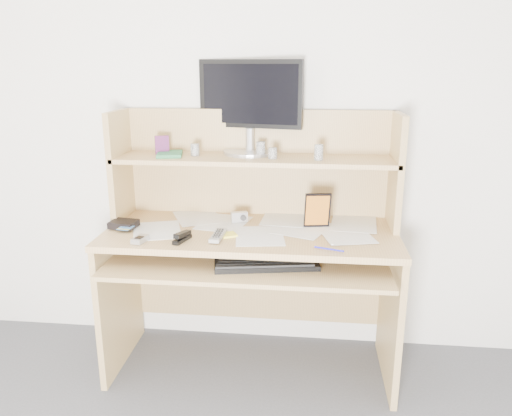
# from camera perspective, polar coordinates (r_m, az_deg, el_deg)

# --- Properties ---
(back_wall) EXTENTS (3.60, 0.04, 2.50)m
(back_wall) POSITION_cam_1_polar(r_m,az_deg,el_deg) (2.61, 0.23, 10.18)
(back_wall) COLOR silver
(back_wall) RESTS_ON floor
(desk) EXTENTS (1.40, 0.70, 1.30)m
(desk) POSITION_cam_1_polar(r_m,az_deg,el_deg) (2.50, -0.36, -3.20)
(desk) COLOR tan
(desk) RESTS_ON floor
(paper_clutter) EXTENTS (1.32, 0.54, 0.01)m
(paper_clutter) POSITION_cam_1_polar(r_m,az_deg,el_deg) (2.40, -0.58, -2.51)
(paper_clutter) COLOR white
(paper_clutter) RESTS_ON desk
(keyboard) EXTENTS (0.48, 0.24, 0.03)m
(keyboard) POSITION_cam_1_polar(r_m,az_deg,el_deg) (2.24, 1.19, -6.26)
(keyboard) COLOR black
(keyboard) RESTS_ON desk
(tv_remote) EXTENTS (0.06, 0.17, 0.02)m
(tv_remote) POSITION_cam_1_polar(r_m,az_deg,el_deg) (2.29, -4.34, -3.15)
(tv_remote) COLOR gray
(tv_remote) RESTS_ON paper_clutter
(flip_phone) EXTENTS (0.07, 0.10, 0.02)m
(flip_phone) POSITION_cam_1_polar(r_m,az_deg,el_deg) (2.30, -13.10, -3.41)
(flip_phone) COLOR #A3A3A5
(flip_phone) RESTS_ON paper_clutter
(stapler) EXTENTS (0.07, 0.12, 0.04)m
(stapler) POSITION_cam_1_polar(r_m,az_deg,el_deg) (2.27, -8.46, -3.21)
(stapler) COLOR black
(stapler) RESTS_ON paper_clutter
(wallet) EXTENTS (0.14, 0.12, 0.03)m
(wallet) POSITION_cam_1_polar(r_m,az_deg,el_deg) (2.51, -14.88, -1.78)
(wallet) COLOR black
(wallet) RESTS_ON paper_clutter
(sticky_note_pad) EXTENTS (0.09, 0.09, 0.01)m
(sticky_note_pad) POSITION_cam_1_polar(r_m,az_deg,el_deg) (2.33, -3.15, -3.07)
(sticky_note_pad) COLOR yellow
(sticky_note_pad) RESTS_ON desk
(digital_camera) EXTENTS (0.09, 0.06, 0.05)m
(digital_camera) POSITION_cam_1_polar(r_m,az_deg,el_deg) (2.51, -1.92, -1.02)
(digital_camera) COLOR silver
(digital_camera) RESTS_ON paper_clutter
(game_case) EXTENTS (0.13, 0.03, 0.18)m
(game_case) POSITION_cam_1_polar(r_m,az_deg,el_deg) (2.42, 7.02, -0.24)
(game_case) COLOR black
(game_case) RESTS_ON paper_clutter
(blue_pen) EXTENTS (0.13, 0.05, 0.01)m
(blue_pen) POSITION_cam_1_polar(r_m,az_deg,el_deg) (2.16, 8.34, -4.66)
(blue_pen) COLOR #1A17AC
(blue_pen) RESTS_ON paper_clutter
(card_box) EXTENTS (0.07, 0.05, 0.09)m
(card_box) POSITION_cam_1_polar(r_m,az_deg,el_deg) (2.57, -10.69, 7.07)
(card_box) COLOR #A71A16
(card_box) RESTS_ON desk
(shelf_book) EXTENTS (0.15, 0.19, 0.02)m
(shelf_book) POSITION_cam_1_polar(r_m,az_deg,el_deg) (2.53, -9.83, 6.09)
(shelf_book) COLOR #388D4E
(shelf_book) RESTS_ON desk
(chip_stack_a) EXTENTS (0.05, 0.05, 0.06)m
(chip_stack_a) POSITION_cam_1_polar(r_m,az_deg,el_deg) (2.51, -6.98, 6.62)
(chip_stack_a) COLOR black
(chip_stack_a) RESTS_ON desk
(chip_stack_b) EXTENTS (0.05, 0.05, 0.07)m
(chip_stack_b) POSITION_cam_1_polar(r_m,az_deg,el_deg) (2.48, 0.55, 6.76)
(chip_stack_b) COLOR white
(chip_stack_b) RESTS_ON desk
(chip_stack_c) EXTENTS (0.04, 0.04, 0.05)m
(chip_stack_c) POSITION_cam_1_polar(r_m,az_deg,el_deg) (2.41, 1.93, 6.27)
(chip_stack_c) COLOR black
(chip_stack_c) RESTS_ON desk
(chip_stack_d) EXTENTS (0.05, 0.05, 0.07)m
(chip_stack_d) POSITION_cam_1_polar(r_m,az_deg,el_deg) (2.39, 7.19, 6.33)
(chip_stack_d) COLOR white
(chip_stack_d) RESTS_ON desk
(monitor) EXTENTS (0.53, 0.27, 0.46)m
(monitor) POSITION_cam_1_polar(r_m,az_deg,el_deg) (2.55, -0.67, 11.79)
(monitor) COLOR #BBBCC0
(monitor) RESTS_ON desk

